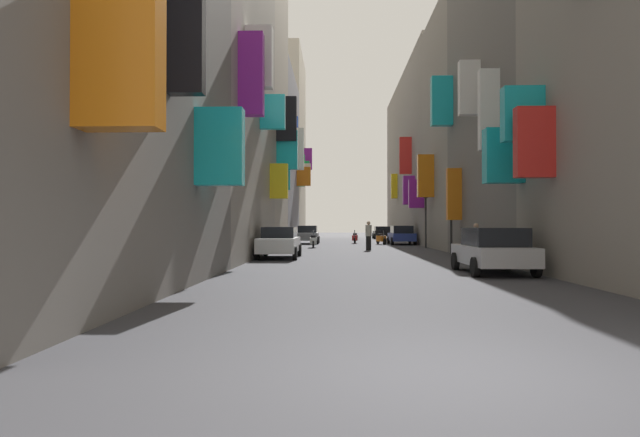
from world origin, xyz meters
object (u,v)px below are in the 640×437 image
(parked_car_grey, at_px, (308,234))
(traffic_light_far_corner, at_px, (451,201))
(parked_car_white, at_px, (280,242))
(scooter_orange, at_px, (381,239))
(traffic_light_near_corner, at_px, (426,206))
(scooter_red, at_px, (355,238))
(pedestrian_near_left, at_px, (476,243))
(parked_car_black, at_px, (382,232))
(scooter_white, at_px, (313,241))
(parked_car_silver, at_px, (493,250))
(parked_car_blue, at_px, (401,235))
(pedestrian_crossing, at_px, (369,236))

(parked_car_grey, relative_size, traffic_light_far_corner, 0.98)
(parked_car_white, height_order, parked_car_grey, parked_car_grey)
(scooter_orange, bearing_deg, traffic_light_near_corner, -70.20)
(scooter_red, bearing_deg, traffic_light_near_corner, -64.44)
(scooter_orange, relative_size, pedestrian_near_left, 1.14)
(parked_car_black, distance_m, scooter_white, 23.93)
(pedestrian_near_left, xyz_separation_m, traffic_light_far_corner, (0.18, 5.52, 1.96))
(parked_car_black, xyz_separation_m, pedestrian_near_left, (0.55, -37.35, 0.07))
(parked_car_silver, bearing_deg, traffic_light_near_corner, 87.04)
(scooter_white, height_order, traffic_light_near_corner, traffic_light_near_corner)
(pedestrian_near_left, bearing_deg, scooter_white, 116.73)
(scooter_orange, bearing_deg, parked_car_grey, 165.03)
(traffic_light_far_corner, bearing_deg, parked_car_blue, 92.72)
(pedestrian_near_left, bearing_deg, parked_car_grey, 110.07)
(pedestrian_near_left, xyz_separation_m, traffic_light_near_corner, (0.27, 13.70, 1.99))
(scooter_white, distance_m, scooter_red, 9.02)
(parked_car_white, distance_m, parked_car_black, 35.20)
(parked_car_blue, bearing_deg, parked_car_black, 90.09)
(parked_car_silver, xyz_separation_m, traffic_light_near_corner, (0.95, 18.39, 2.04))
(parked_car_silver, relative_size, scooter_white, 2.20)
(scooter_white, bearing_deg, parked_car_white, -95.65)
(traffic_light_near_corner, bearing_deg, scooter_red, 115.56)
(parked_car_white, xyz_separation_m, scooter_white, (1.12, 11.34, -0.31))
(pedestrian_crossing, bearing_deg, pedestrian_near_left, -71.04)
(parked_car_grey, bearing_deg, parked_car_black, 64.20)
(parked_car_black, relative_size, parked_car_silver, 1.00)
(parked_car_blue, height_order, scooter_white, parked_car_blue)
(pedestrian_crossing, relative_size, pedestrian_near_left, 1.10)
(parked_car_blue, relative_size, parked_car_silver, 1.12)
(parked_car_grey, relative_size, scooter_orange, 2.15)
(parked_car_white, distance_m, scooter_white, 11.40)
(parked_car_silver, xyz_separation_m, scooter_white, (-6.55, 19.06, -0.30))
(scooter_red, xyz_separation_m, traffic_light_near_corner, (4.36, -9.12, 2.34))
(parked_car_grey, distance_m, parked_car_blue, 7.64)
(parked_car_blue, bearing_deg, pedestrian_near_left, -88.53)
(parked_car_grey, bearing_deg, parked_car_silver, -74.61)
(parked_car_black, relative_size, pedestrian_near_left, 2.46)
(scooter_orange, relative_size, traffic_light_far_corner, 0.46)
(parked_car_white, distance_m, parked_car_grey, 18.90)
(parked_car_white, bearing_deg, scooter_red, 77.85)
(pedestrian_crossing, bearing_deg, scooter_white, 134.61)
(parked_car_silver, xyz_separation_m, scooter_orange, (-1.44, 25.04, -0.30))
(pedestrian_near_left, bearing_deg, parked_car_silver, -98.32)
(scooter_orange, distance_m, traffic_light_near_corner, 7.44)
(traffic_light_near_corner, distance_m, traffic_light_far_corner, 8.18)
(parked_car_grey, xyz_separation_m, parked_car_silver, (7.32, -26.61, -0.01))
(parked_car_blue, height_order, parked_car_silver, parked_car_blue)
(parked_car_grey, xyz_separation_m, scooter_white, (0.77, -7.55, -0.31))
(scooter_white, bearing_deg, parked_car_grey, 95.85)
(scooter_orange, xyz_separation_m, traffic_light_far_corner, (2.31, -14.83, 2.31))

